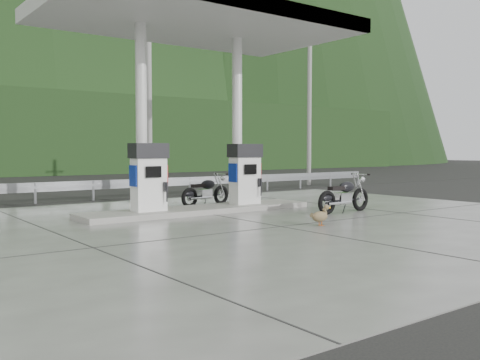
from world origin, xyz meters
TOP-DOWN VIEW (x-y plane):
  - ground at (0.00, 0.00)m, footprint 160.00×160.00m
  - forecourt_apron at (0.00, 0.00)m, footprint 18.00×14.00m
  - pump_island at (0.00, 2.50)m, footprint 7.00×1.40m
  - gas_pump_left at (-1.60, 2.50)m, footprint 0.95×0.55m
  - gas_pump_right at (1.60, 2.50)m, footprint 0.95×0.55m
  - canopy_column_left at (-1.60, 2.90)m, footprint 0.30×0.30m
  - canopy_column_right at (1.60, 2.90)m, footprint 0.30×0.30m
  - canopy_roof at (0.00, 2.50)m, footprint 8.50×5.00m
  - guardrail at (0.00, 8.00)m, footprint 26.00×0.16m
  - road at (0.00, 11.50)m, footprint 60.00×7.00m
  - utility_pole_b at (2.00, 9.50)m, footprint 0.22×0.22m
  - utility_pole_c at (11.00, 9.50)m, footprint 0.22×0.22m
  - motorcycle_left at (1.08, 3.87)m, footprint 1.95×0.94m
  - motorcycle_right at (3.27, 0.05)m, footprint 2.04×0.76m
  - duck at (0.84, -1.41)m, footprint 0.57×0.18m

SIDE VIEW (x-z plane):
  - ground at x=0.00m, z-range 0.00..0.00m
  - road at x=0.00m, z-range 0.00..0.01m
  - forecourt_apron at x=0.00m, z-range 0.00..0.02m
  - pump_island at x=0.00m, z-range 0.02..0.17m
  - duck at x=0.84m, z-range 0.02..0.43m
  - motorcycle_left at x=1.08m, z-range 0.02..0.91m
  - motorcycle_right at x=3.27m, z-range 0.02..0.97m
  - guardrail at x=0.00m, z-range 0.00..1.42m
  - gas_pump_left at x=-1.60m, z-range 0.17..1.97m
  - gas_pump_right at x=1.60m, z-range 0.17..1.97m
  - canopy_column_left at x=-1.60m, z-range 0.17..5.17m
  - canopy_column_right at x=1.60m, z-range 0.17..5.17m
  - utility_pole_b at x=2.00m, z-range 0.00..8.00m
  - utility_pole_c at x=11.00m, z-range 0.00..8.00m
  - canopy_roof at x=0.00m, z-range 5.17..5.57m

